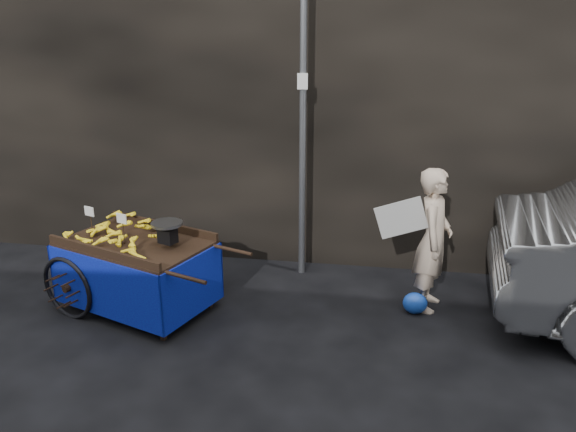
# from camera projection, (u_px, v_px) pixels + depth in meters

# --- Properties ---
(ground) EXTENTS (80.00, 80.00, 0.00)m
(ground) POSITION_uv_depth(u_px,v_px,m) (257.00, 320.00, 6.05)
(ground) COLOR black
(ground) RESTS_ON ground
(building_wall) EXTENTS (13.50, 2.00, 5.00)m
(building_wall) POSITION_uv_depth(u_px,v_px,m) (323.00, 64.00, 7.59)
(building_wall) COLOR black
(building_wall) RESTS_ON ground
(street_pole) EXTENTS (0.12, 0.10, 4.00)m
(street_pole) POSITION_uv_depth(u_px,v_px,m) (303.00, 115.00, 6.55)
(street_pole) COLOR slate
(street_pole) RESTS_ON ground
(banana_cart) EXTENTS (2.34, 1.63, 1.16)m
(banana_cart) POSITION_uv_depth(u_px,v_px,m) (132.00, 248.00, 6.09)
(banana_cart) COLOR black
(banana_cart) RESTS_ON ground
(vendor) EXTENTS (0.91, 0.65, 1.60)m
(vendor) POSITION_uv_depth(u_px,v_px,m) (433.00, 240.00, 6.08)
(vendor) COLOR #C3A991
(vendor) RESTS_ON ground
(plastic_bag) EXTENTS (0.27, 0.21, 0.24)m
(plastic_bag) POSITION_uv_depth(u_px,v_px,m) (415.00, 303.00, 6.15)
(plastic_bag) COLOR #1843B6
(plastic_bag) RESTS_ON ground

